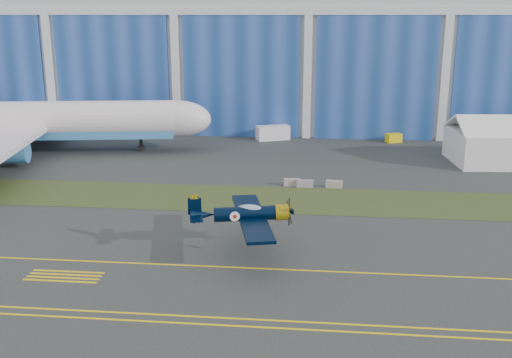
# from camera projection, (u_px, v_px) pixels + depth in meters

# --- Properties ---
(ground) EXTENTS (260.00, 260.00, 0.00)m
(ground) POSITION_uv_depth(u_px,v_px,m) (294.00, 247.00, 53.75)
(ground) COLOR #343837
(ground) RESTS_ON ground
(grass_median) EXTENTS (260.00, 10.00, 0.02)m
(grass_median) POSITION_uv_depth(u_px,v_px,m) (299.00, 200.00, 67.16)
(grass_median) COLOR #475128
(grass_median) RESTS_ON ground
(hangar) EXTENTS (220.00, 45.70, 30.00)m
(hangar) POSITION_uv_depth(u_px,v_px,m) (310.00, 41.00, 118.54)
(hangar) COLOR silver
(hangar) RESTS_ON ground
(taxiway_centreline) EXTENTS (200.00, 0.20, 0.02)m
(taxiway_centreline) POSITION_uv_depth(u_px,v_px,m) (291.00, 270.00, 48.96)
(taxiway_centreline) COLOR yellow
(taxiway_centreline) RESTS_ON ground
(edge_line_near) EXTENTS (80.00, 0.20, 0.02)m
(edge_line_near) POSITION_uv_depth(u_px,v_px,m) (285.00, 328.00, 39.85)
(edge_line_near) COLOR yellow
(edge_line_near) RESTS_ON ground
(edge_line_far) EXTENTS (80.00, 0.20, 0.02)m
(edge_line_far) POSITION_uv_depth(u_px,v_px,m) (286.00, 321.00, 40.81)
(edge_line_far) COLOR yellow
(edge_line_far) RESTS_ON ground
(hold_short_ladder) EXTENTS (6.00, 2.40, 0.02)m
(hold_short_ladder) POSITION_uv_depth(u_px,v_px,m) (64.00, 276.00, 47.77)
(hold_short_ladder) COLOR yellow
(hold_short_ladder) RESTS_ON ground
(warbird) EXTENTS (12.68, 14.24, 3.63)m
(warbird) POSITION_uv_depth(u_px,v_px,m) (245.00, 214.00, 51.25)
(warbird) COLOR black
(warbird) RESTS_ON ground
(jetliner) EXTENTS (70.77, 62.88, 21.95)m
(jetliner) POSITION_uv_depth(u_px,v_px,m) (17.00, 79.00, 87.05)
(jetliner) COLOR silver
(jetliner) RESTS_ON ground
(tent) EXTENTS (15.54, 11.94, 6.83)m
(tent) POSITION_uv_depth(u_px,v_px,m) (506.00, 139.00, 83.12)
(tent) COLOR white
(tent) RESTS_ON ground
(shipping_container) EXTENTS (5.79, 4.06, 2.33)m
(shipping_container) POSITION_uv_depth(u_px,v_px,m) (273.00, 133.00, 98.97)
(shipping_container) COLOR silver
(shipping_container) RESTS_ON ground
(tug) EXTENTS (2.78, 2.28, 1.40)m
(tug) POSITION_uv_depth(u_px,v_px,m) (394.00, 138.00, 97.20)
(tug) COLOR yellow
(tug) RESTS_ON ground
(barrier_a) EXTENTS (2.05, 0.81, 0.90)m
(barrier_a) POSITION_uv_depth(u_px,v_px,m) (292.00, 182.00, 72.62)
(barrier_a) COLOR gray
(barrier_a) RESTS_ON ground
(barrier_b) EXTENTS (2.01, 0.63, 0.90)m
(barrier_b) POSITION_uv_depth(u_px,v_px,m) (305.00, 184.00, 72.03)
(barrier_b) COLOR gray
(barrier_b) RESTS_ON ground
(barrier_c) EXTENTS (2.06, 0.83, 0.90)m
(barrier_c) POSITION_uv_depth(u_px,v_px,m) (334.00, 184.00, 71.82)
(barrier_c) COLOR #9D998C
(barrier_c) RESTS_ON ground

